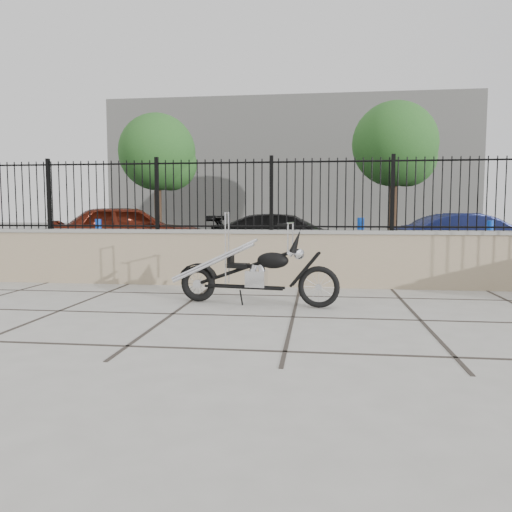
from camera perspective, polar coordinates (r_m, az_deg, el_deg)
The scene contains 14 objects.
ground_plane at distance 6.35m, azimuth -9.49°, elevation -6.56°, with size 90.00×90.00×0.00m, color #99968E.
parking_lot at distance 18.59m, azimuth 1.54°, elevation 1.23°, with size 30.00×30.00×0.00m, color black.
retaining_wall at distance 8.68m, azimuth -4.84°, elevation -0.15°, with size 14.00×0.36×0.96m, color gray.
iron_fence at distance 8.65m, azimuth -4.90°, elevation 7.00°, with size 14.00×0.08×1.20m, color black.
background_building at distance 32.62m, azimuth 3.96°, elevation 9.96°, with size 22.00×6.00×8.00m, color beige.
chopper_motorcycle at distance 6.79m, azimuth -0.31°, elevation -0.23°, with size 2.15×0.38×1.29m, color black, non-canonical shape.
car_red at distance 14.51m, azimuth -14.25°, elevation 2.86°, with size 1.73×4.31×1.47m, color #4C150A.
car_black at distance 13.26m, azimuth 3.57°, elevation 2.23°, with size 1.68×4.14×1.20m, color black.
car_blue at distance 13.77m, azimuth 23.52°, elevation 1.96°, with size 1.29×3.71×1.22m, color #0F1539.
bollard_a at distance 11.33m, azimuth -17.53°, elevation 1.25°, with size 0.13×0.13×1.11m, color #0E2CDA.
bollard_b at distance 10.34m, azimuth 11.84°, elevation 1.14°, with size 0.14×0.14×1.15m, color blue.
bollard_c at distance 11.54m, azimuth 25.11°, elevation 1.01°, with size 0.13×0.13×1.08m, color #0B5BAE.
tree_left at distance 23.40m, azimuth -11.25°, elevation 11.95°, with size 3.45×3.45×5.82m.
tree_right at distance 22.94m, azimuth 15.59°, elevation 12.64°, with size 3.66×3.66×6.18m.
Camera 1 is at (1.79, -5.96, 1.29)m, focal length 35.00 mm.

